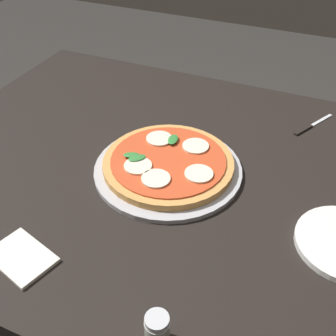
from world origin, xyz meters
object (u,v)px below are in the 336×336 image
Objects in this scene: napkin at (21,257)px; pepper_shaker at (157,330)px; pizza at (168,163)px; knife at (309,127)px; dining_table at (155,191)px; serving_tray at (168,169)px.

napkin is 0.32m from pepper_shaker.
napkin is 1.86× the size of pepper_shaker.
napkin is at bearing -112.75° from pizza.
dining_table is at bearing -135.45° from knife.
serving_tray is 0.02m from pizza.
napkin is (-0.16, -0.37, -0.02)m from pizza.
pizza is 0.45m from pepper_shaker.
pizza is at bearing 111.15° from pepper_shaker.
pizza is 2.48× the size of napkin.
pepper_shaker is (0.21, -0.43, 0.13)m from dining_table.
pepper_shaker reaches higher than napkin.
pepper_shaker is at bearing -68.79° from serving_tray.
serving_tray is (0.04, -0.01, 0.10)m from dining_table.
dining_table is 3.46× the size of serving_tray.
pepper_shaker reaches higher than knife.
napkin reaches higher than knife.
serving_tray is at bearing -14.85° from dining_table.
serving_tray is at bearing -130.49° from knife.
dining_table is at bearing 115.59° from pepper_shaker.
napkin is at bearing -113.18° from serving_tray.
pepper_shaker is (0.16, -0.42, 0.03)m from serving_tray.
pepper_shaker is (0.32, -0.05, 0.03)m from napkin.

